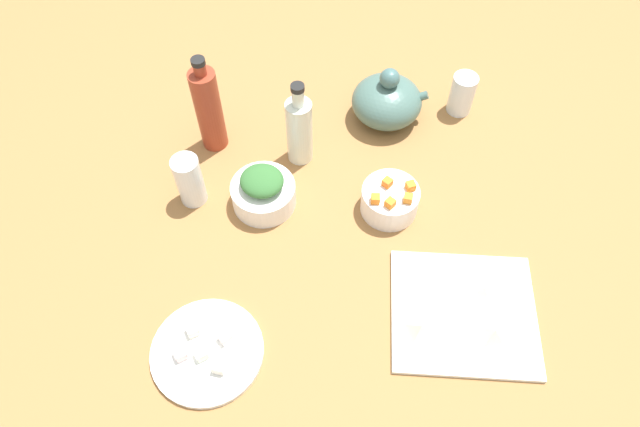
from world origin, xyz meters
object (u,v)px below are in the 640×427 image
object	(u,v)px
cutting_board	(463,313)
bottle_1	(209,109)
bowl_carrots	(390,200)
teapot	(387,101)
plate_tofu	(207,352)
bowl_greens	(264,194)
drinking_glass_1	(189,180)
bottle_0	(299,129)
drinking_glass_0	(462,94)

from	to	relation	value
cutting_board	bottle_1	bearing A→B (deg)	141.28
cutting_board	bowl_carrots	size ratio (longest dim) A/B	2.26
bottle_1	teapot	bearing A→B (deg)	12.48
bowl_carrots	cutting_board	bearing A→B (deg)	-61.34
cutting_board	teapot	world-z (taller)	teapot
plate_tofu	bowl_greens	bearing A→B (deg)	76.91
teapot	drinking_glass_1	xyz separation A→B (cm)	(-43.35, -25.32, 0.69)
plate_tofu	bowl_greens	distance (cm)	35.92
bottle_0	drinking_glass_0	xyz separation A→B (cm)	(38.54, 15.79, -3.88)
teapot	bottle_0	distance (cm)	24.19
bottle_1	bowl_greens	bearing A→B (deg)	-53.06
bottle_0	bottle_1	bearing A→B (deg)	169.59
drinking_glass_1	bowl_carrots	bearing A→B (deg)	-2.68
plate_tofu	bowl_carrots	size ratio (longest dim) A/B	1.71
bowl_greens	bottle_0	xyz separation A→B (cm)	(7.37, 13.47, 6.18)
bottle_0	drinking_glass_1	xyz separation A→B (cm)	(-23.06, -12.60, -2.75)
cutting_board	drinking_glass_1	size ratio (longest dim) A/B	2.21
bowl_greens	teapot	world-z (taller)	teapot
cutting_board	bottle_1	world-z (taller)	bottle_1
bowl_greens	bottle_1	size ratio (longest dim) A/B	0.55
plate_tofu	bowl_greens	world-z (taller)	bowl_greens
teapot	bottle_0	world-z (taller)	bottle_0
bottle_0	cutting_board	bearing A→B (deg)	-49.64
plate_tofu	drinking_glass_1	bearing A→B (deg)	101.93
bottle_0	bottle_1	world-z (taller)	bottle_1
plate_tofu	bowl_greens	xyz separation A→B (cm)	(8.12, 34.91, 2.32)
bottle_1	drinking_glass_0	xyz separation A→B (cm)	(58.85, 12.06, -6.00)
plate_tofu	drinking_glass_1	world-z (taller)	drinking_glass_1
bowl_greens	drinking_glass_1	world-z (taller)	drinking_glass_1
bowl_greens	plate_tofu	bearing A→B (deg)	-103.09
bottle_0	teapot	bearing A→B (deg)	32.08
bottle_0	drinking_glass_1	bearing A→B (deg)	-151.35
teapot	drinking_glass_0	distance (cm)	18.52
cutting_board	bowl_carrots	xyz separation A→B (cm)	(-13.54, 24.77, 2.69)
teapot	drinking_glass_1	size ratio (longest dim) A/B	1.43
cutting_board	drinking_glass_0	world-z (taller)	drinking_glass_0
bowl_greens	drinking_glass_1	distance (cm)	16.08
bottle_0	drinking_glass_0	size ratio (longest dim) A/B	2.12
bowl_carrots	bottle_1	size ratio (longest dim) A/B	0.49
cutting_board	bottle_1	size ratio (longest dim) A/B	1.10
bowl_carrots	bottle_1	xyz separation A→B (cm)	(-40.24, 18.35, 8.04)
cutting_board	drinking_glass_0	distance (cm)	55.61
cutting_board	teapot	bearing A→B (deg)	104.19
cutting_board	bottle_0	bearing A→B (deg)	130.36
plate_tofu	teapot	size ratio (longest dim) A/B	1.17
bottle_0	bottle_1	size ratio (longest dim) A/B	0.87
teapot	bottle_0	bearing A→B (deg)	-147.92
cutting_board	drinking_glass_0	size ratio (longest dim) A/B	2.68
drinking_glass_1	cutting_board	bearing A→B (deg)	-25.35
bowl_greens	drinking_glass_0	distance (cm)	54.50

